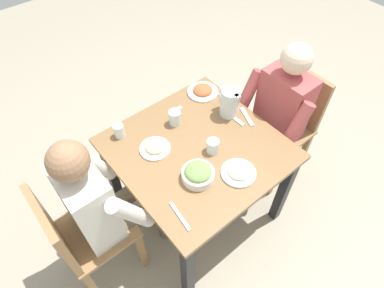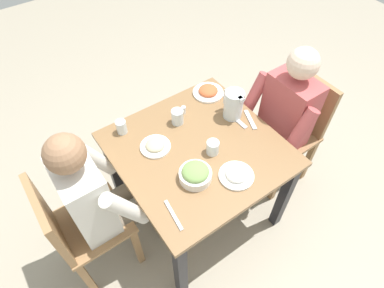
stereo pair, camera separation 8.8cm
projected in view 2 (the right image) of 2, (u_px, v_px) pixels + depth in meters
ground_plane at (196, 209)px, 2.48m from camera, size 8.00×8.00×0.00m
dining_table at (197, 160)px, 2.00m from camera, size 0.93×0.93×0.74m
chair_near at (293, 126)px, 2.33m from camera, size 0.40×0.40×0.90m
chair_far at (77, 227)px, 1.83m from camera, size 0.40×0.40×0.90m
diner_near at (276, 123)px, 2.15m from camera, size 0.48×0.53×1.19m
diner_far at (105, 195)px, 1.80m from camera, size 0.48×0.53×1.19m
water_pitcher at (233, 104)px, 2.01m from camera, size 0.16×0.12×0.19m
salad_bowl at (195, 174)px, 1.74m from camera, size 0.18×0.18×0.09m
plate_rice_curry at (208, 91)px, 2.21m from camera, size 0.21×0.21×0.05m
plate_beans at (155, 146)px, 1.90m from camera, size 0.18×0.18×0.04m
plate_yoghurt at (236, 175)px, 1.77m from camera, size 0.20×0.20×0.05m
water_glass_near_left at (121, 127)px, 1.96m from camera, size 0.06×0.06×0.09m
water_glass_far_right at (177, 117)px, 2.01m from camera, size 0.08×0.08×0.10m
water_glass_near_right at (213, 147)px, 1.86m from camera, size 0.07×0.07×0.09m
salt_shaker at (184, 110)px, 2.08m from camera, size 0.03×0.03×0.05m
fork_near at (250, 120)px, 2.05m from camera, size 0.17×0.09×0.01m
knife_near at (173, 215)px, 1.63m from camera, size 0.19×0.04×0.01m
fork_far at (237, 120)px, 2.05m from camera, size 0.17×0.03×0.01m
knife_far at (216, 89)px, 2.24m from camera, size 0.19×0.03×0.01m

